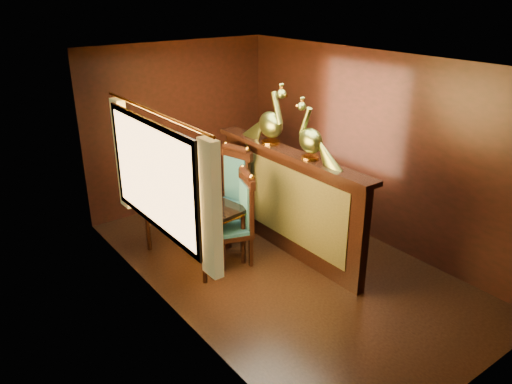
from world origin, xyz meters
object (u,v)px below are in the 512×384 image
(dining_table, at_px, (192,208))
(chair_left, at_px, (241,215))
(peacock_left, at_px, (311,130))
(chair_right, at_px, (233,190))
(peacock_right, at_px, (271,113))

(dining_table, bearing_deg, chair_left, -54.99)
(chair_left, relative_size, peacock_left, 1.74)
(chair_right, height_order, peacock_left, peacock_left)
(peacock_left, distance_m, peacock_right, 0.74)
(chair_right, bearing_deg, dining_table, 179.89)
(dining_table, height_order, chair_left, chair_left)
(dining_table, distance_m, chair_right, 0.75)
(dining_table, relative_size, peacock_left, 1.97)
(chair_right, xyz_separation_m, peacock_right, (0.33, -0.39, 1.08))
(chair_left, distance_m, peacock_right, 1.31)
(dining_table, height_order, peacock_left, peacock_left)
(dining_table, distance_m, peacock_right, 1.53)
(peacock_left, bearing_deg, chair_right, 106.28)
(dining_table, relative_size, chair_left, 1.13)
(chair_left, height_order, peacock_left, peacock_left)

